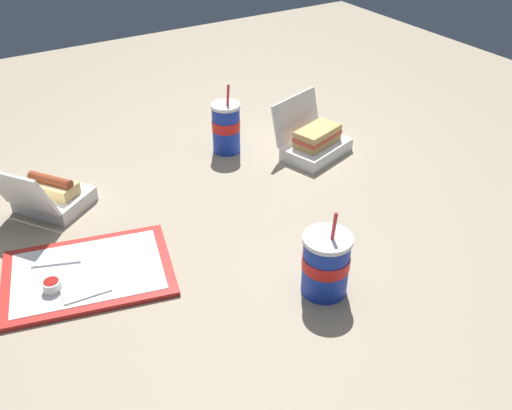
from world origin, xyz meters
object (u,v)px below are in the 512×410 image
at_px(clamshell_hotdog_right, 50,195).
at_px(clamshell_sandwich_back, 314,142).
at_px(ketchup_cup, 52,285).
at_px(food_tray, 89,274).
at_px(plastic_fork, 56,263).
at_px(soda_cup_corner, 326,263).
at_px(soda_cup_center, 226,127).

relative_size(clamshell_hotdog_right, clamshell_sandwich_back, 1.09).
height_order(ketchup_cup, clamshell_sandwich_back, clamshell_sandwich_back).
relative_size(food_tray, plastic_fork, 3.84).
xyz_separation_m(food_tray, plastic_fork, (-0.05, 0.07, 0.01)).
relative_size(ketchup_cup, plastic_fork, 0.36).
height_order(clamshell_sandwich_back, soda_cup_corner, soda_cup_corner).
height_order(food_tray, ketchup_cup, ketchup_cup).
bearing_deg(clamshell_sandwich_back, food_tray, -165.67).
bearing_deg(ketchup_cup, plastic_fork, 70.33).
relative_size(food_tray, soda_cup_corner, 2.07).
xyz_separation_m(plastic_fork, soda_cup_center, (0.61, 0.29, 0.06)).
xyz_separation_m(ketchup_cup, soda_cup_center, (0.64, 0.38, 0.05)).
bearing_deg(soda_cup_corner, plastic_fork, 141.59).
height_order(plastic_fork, clamshell_hotdog_right, clamshell_hotdog_right).
height_order(clamshell_sandwich_back, soda_cup_center, soda_cup_center).
bearing_deg(soda_cup_corner, food_tray, 143.58).
bearing_deg(ketchup_cup, food_tray, 13.19).
distance_m(food_tray, clamshell_hotdog_right, 0.32).
relative_size(plastic_fork, soda_cup_center, 0.51).
relative_size(ketchup_cup, clamshell_hotdog_right, 0.15).
bearing_deg(soda_cup_center, clamshell_sandwich_back, -36.86).
bearing_deg(plastic_fork, soda_cup_corner, -17.41).
relative_size(plastic_fork, clamshell_sandwich_back, 0.45).
distance_m(ketchup_cup, soda_cup_corner, 0.59).
distance_m(ketchup_cup, clamshell_sandwich_back, 0.88).
bearing_deg(soda_cup_corner, soda_cup_center, 78.87).
distance_m(plastic_fork, clamshell_hotdog_right, 0.26).
bearing_deg(clamshell_sandwich_back, plastic_fork, -170.92).
distance_m(clamshell_hotdog_right, soda_cup_center, 0.55).
bearing_deg(food_tray, clamshell_sandwich_back, 14.33).
bearing_deg(soda_cup_corner, ketchup_cup, 149.98).
relative_size(ketchup_cup, clamshell_sandwich_back, 0.16).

